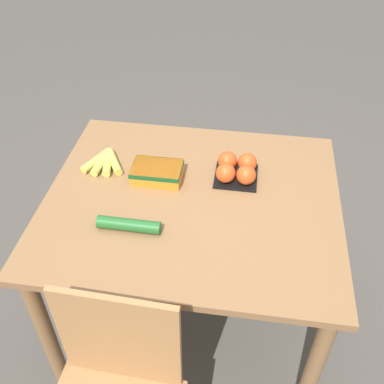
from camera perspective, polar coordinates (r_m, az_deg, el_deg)
The scene contains 6 objects.
ground_plane at distance 2.28m, azimuth -0.00°, elevation -14.89°, with size 12.00×12.00×0.00m, color #4C4742.
dining_table at distance 1.79m, azimuth -0.00°, elevation -3.29°, with size 1.12×0.96×0.75m.
banana_bunch at distance 1.90m, azimuth -10.97°, elevation 3.87°, with size 0.18×0.17×0.03m.
tomato_pack at distance 1.79m, azimuth 5.67°, elevation 2.94°, with size 0.17×0.17×0.09m.
carrot_bag at distance 1.78m, azimuth -4.47°, elevation 2.60°, with size 0.20×0.13×0.06m.
cucumber_near at distance 1.59m, azimuth -8.03°, elevation -4.15°, with size 0.23×0.05×0.05m.
Camera 1 is at (-0.19, 1.26, 1.90)m, focal length 42.00 mm.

